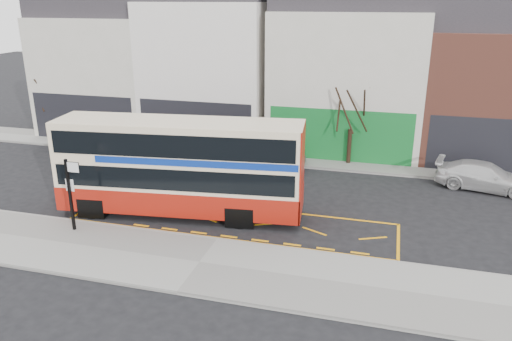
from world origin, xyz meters
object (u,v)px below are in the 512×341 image
(bus_stop_post, at_px, (71,188))
(street_tree_left, at_px, (46,85))
(double_decker_bus, at_px, (181,166))
(car_grey, at_px, (264,153))
(car_white, at_px, (485,176))
(street_tree_right, at_px, (352,98))
(car_silver, at_px, (113,143))

(bus_stop_post, xyz_separation_m, street_tree_left, (-10.72, 12.99, 1.60))
(double_decker_bus, distance_m, bus_stop_post, 4.63)
(double_decker_bus, xyz_separation_m, car_grey, (1.81, 7.60, -1.50))
(bus_stop_post, height_order, car_white, bus_stop_post)
(car_white, distance_m, street_tree_right, 8.02)
(car_grey, height_order, car_white, car_grey)
(car_silver, relative_size, street_tree_right, 0.63)
(car_grey, distance_m, street_tree_left, 16.47)
(street_tree_right, bearing_deg, car_silver, -174.38)
(car_grey, xyz_separation_m, street_tree_left, (-16.05, 2.38, 2.82))
(double_decker_bus, relative_size, car_grey, 2.37)
(car_grey, relative_size, street_tree_right, 0.80)
(street_tree_left, bearing_deg, double_decker_bus, -35.05)
(street_tree_left, distance_m, street_tree_right, 20.79)
(car_white, bearing_deg, car_grey, 97.87)
(double_decker_bus, relative_size, car_silver, 2.99)
(car_white, relative_size, street_tree_right, 0.81)
(bus_stop_post, relative_size, street_tree_right, 0.53)
(street_tree_left, relative_size, street_tree_right, 0.90)
(bus_stop_post, relative_size, car_grey, 0.66)
(car_white, bearing_deg, bus_stop_post, 131.47)
(bus_stop_post, relative_size, street_tree_left, 0.58)
(car_grey, bearing_deg, bus_stop_post, 156.19)
(car_white, bearing_deg, car_silver, 99.64)
(double_decker_bus, bearing_deg, car_white, 20.23)
(car_silver, distance_m, car_white, 21.52)
(double_decker_bus, bearing_deg, street_tree_right, 47.21)
(car_silver, bearing_deg, double_decker_bus, -121.59)
(bus_stop_post, xyz_separation_m, car_grey, (5.33, 10.60, -1.22))
(bus_stop_post, distance_m, car_silver, 11.52)
(car_white, xyz_separation_m, street_tree_right, (-7.02, 2.08, 3.28))
(bus_stop_post, xyz_separation_m, street_tree_right, (10.05, 11.96, 1.99))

